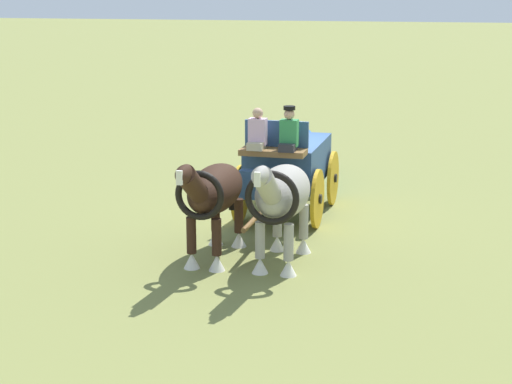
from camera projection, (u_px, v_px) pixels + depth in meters
The scene contains 5 objects.
ground_plane at pixel (288, 213), 18.89m from camera, with size 220.00×220.00×0.00m, color olive.
show_wagon at pixel (287, 164), 18.44m from camera, with size 5.54×1.92×2.68m.
draft_horse_near at pixel (281, 196), 15.02m from camera, with size 3.02×0.99×2.19m.
draft_horse_off at pixel (213, 193), 15.34m from camera, with size 3.18×0.92×2.16m.
sponsor_banner at pixel (315, 161), 21.86m from camera, with size 3.20×0.06×1.10m, color #1959B2.
Camera 1 is at (17.87, 3.65, 5.02)m, focal length 57.82 mm.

